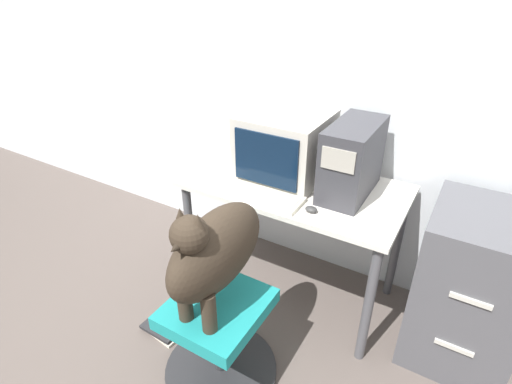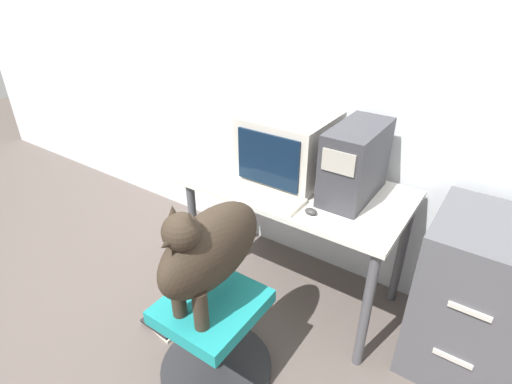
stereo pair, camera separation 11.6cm
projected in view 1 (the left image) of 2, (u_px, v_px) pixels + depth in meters
The scene contains 11 objects.
ground_plane at pixel (264, 321), 2.36m from camera, with size 12.00×12.00×0.00m, color #564C47.
wall_back at pixel (330, 73), 2.27m from camera, with size 8.00×0.05×2.60m.
desk at pixel (294, 200), 2.28m from camera, with size 1.22×0.67×0.77m.
crt_monitor at pixel (285, 146), 2.24m from camera, with size 0.45×0.45×0.37m.
pc_tower at pixel (352, 159), 2.06m from camera, with size 0.22×0.46×0.39m.
keyboard at pixel (262, 196), 2.09m from camera, with size 0.43×0.18×0.03m.
computer_mouse at pixel (311, 209), 1.97m from camera, with size 0.06×0.05×0.03m.
office_chair at pixel (219, 340), 1.95m from camera, with size 0.57×0.57×0.49m.
dog at pixel (215, 250), 1.68m from camera, with size 0.23×0.60×0.57m.
filing_cabinet at pixel (469, 288), 2.00m from camera, with size 0.49×0.56×0.85m.
book_stack_floor at pixel (166, 326), 2.31m from camera, with size 0.26×0.22×0.04m.
Camera 1 is at (0.81, -1.47, 1.83)m, focal length 28.00 mm.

